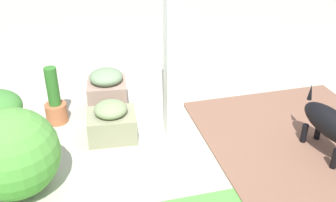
% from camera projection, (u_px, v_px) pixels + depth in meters
% --- Properties ---
extents(ground_plane, '(12.00, 12.00, 0.00)m').
position_uv_depth(ground_plane, '(186.00, 127.00, 4.04)').
color(ground_plane, '#AAAA97').
extents(brick_path, '(1.80, 2.40, 0.02)m').
position_uv_depth(brick_path, '(313.00, 153.00, 3.63)').
color(brick_path, brown).
rests_on(brick_path, ground).
extents(porch_pillar, '(0.16, 0.16, 2.15)m').
position_uv_depth(porch_pillar, '(174.00, 30.00, 3.41)').
color(porch_pillar, white).
rests_on(porch_pillar, ground).
extents(stone_planter_nearest, '(0.46, 0.45, 0.46)m').
position_uv_depth(stone_planter_nearest, '(107.00, 90.00, 4.28)').
color(stone_planter_nearest, gray).
rests_on(stone_planter_nearest, ground).
extents(stone_planter_near, '(0.49, 0.41, 0.39)m').
position_uv_depth(stone_planter_near, '(112.00, 122.00, 3.79)').
color(stone_planter_near, gray).
rests_on(stone_planter_near, ground).
extents(round_shrub, '(0.72, 0.72, 0.72)m').
position_uv_depth(round_shrub, '(13.00, 154.00, 3.03)').
color(round_shrub, '#52963C').
rests_on(round_shrub, ground).
extents(terracotta_pot_tall, '(0.22, 0.22, 0.61)m').
position_uv_depth(terracotta_pot_tall, '(55.00, 103.00, 4.03)').
color(terracotta_pot_tall, '#AB603C').
rests_on(terracotta_pot_tall, ground).
extents(dog, '(0.28, 0.84, 0.58)m').
position_uv_depth(dog, '(336.00, 126.00, 3.42)').
color(dog, black).
rests_on(dog, ground).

